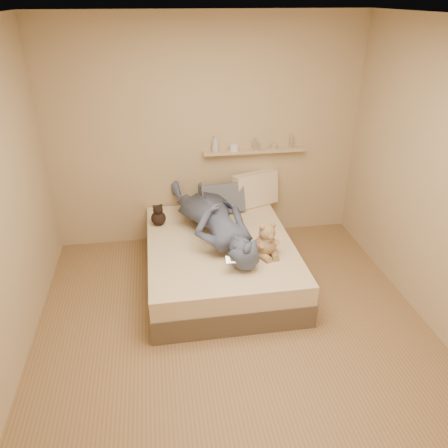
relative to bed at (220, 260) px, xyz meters
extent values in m
plane|color=olive|center=(0.00, -0.93, -0.22)|extent=(3.80, 3.80, 0.00)
plane|color=silver|center=(0.00, -0.93, 2.38)|extent=(3.80, 3.80, 0.00)
plane|color=tan|center=(0.00, 0.97, 1.08)|extent=(3.60, 0.00, 3.60)
plane|color=tan|center=(0.00, -2.83, 1.08)|extent=(3.60, 0.00, 3.60)
cube|color=brown|center=(0.00, 0.00, -0.10)|extent=(1.50, 1.90, 0.25)
cube|color=beige|center=(0.00, 0.00, 0.13)|extent=(1.48, 1.88, 0.20)
cube|color=silver|center=(0.05, -0.60, 0.37)|extent=(0.17, 0.07, 0.06)
cube|color=black|center=(0.05, -0.60, 0.39)|extent=(0.09, 0.04, 0.03)
sphere|color=#A28559|center=(0.41, -0.32, 0.33)|extent=(0.22, 0.22, 0.22)
sphere|color=tan|center=(0.41, -0.34, 0.48)|extent=(0.16, 0.16, 0.16)
sphere|color=tan|center=(0.36, -0.35, 0.55)|extent=(0.06, 0.06, 0.06)
sphere|color=tan|center=(0.47, -0.33, 0.55)|extent=(0.06, 0.06, 0.06)
sphere|color=olive|center=(0.43, -0.41, 0.47)|extent=(0.07, 0.07, 0.07)
cylinder|color=#A47A57|center=(0.32, -0.37, 0.35)|extent=(0.12, 0.15, 0.12)
cylinder|color=#A97B5A|center=(0.51, -0.33, 0.35)|extent=(0.07, 0.15, 0.12)
cylinder|color=#A78459|center=(0.38, -0.42, 0.26)|extent=(0.12, 0.16, 0.07)
cylinder|color=olive|center=(0.48, -0.40, 0.26)|extent=(0.07, 0.14, 0.07)
cylinder|color=beige|center=(0.41, -0.34, 0.41)|extent=(0.13, 0.13, 0.02)
sphere|color=black|center=(-0.61, 0.47, 0.31)|extent=(0.16, 0.16, 0.16)
sphere|color=black|center=(-0.61, 0.47, 0.41)|extent=(0.11, 0.11, 0.11)
sphere|color=black|center=(-0.65, 0.46, 0.46)|extent=(0.04, 0.04, 0.04)
sphere|color=black|center=(-0.58, 0.47, 0.46)|extent=(0.04, 0.04, 0.04)
cube|color=beige|center=(0.56, 0.83, 0.43)|extent=(0.59, 0.37, 0.41)
cube|color=#565D68|center=(0.14, 0.69, 0.40)|extent=(0.52, 0.30, 0.37)
imported|color=#43486A|center=(-0.04, 0.15, 0.43)|extent=(1.02, 1.80, 0.41)
cube|color=tan|center=(0.55, 0.91, 0.88)|extent=(1.20, 0.12, 0.03)
imported|color=#BABDC3|center=(0.09, 0.91, 0.99)|extent=(0.08, 0.08, 0.19)
cylinder|color=white|center=(0.31, 0.91, 0.93)|extent=(0.10, 0.10, 0.07)
imported|color=silver|center=(0.57, 0.91, 0.96)|extent=(0.07, 0.07, 0.14)
cylinder|color=#B5AB9B|center=(0.79, 0.91, 0.92)|extent=(0.07, 0.07, 0.06)
cylinder|color=white|center=(0.99, 0.91, 0.97)|extent=(0.04, 0.04, 0.16)
camera|label=1|loc=(-0.58, -3.89, 2.51)|focal=35.00mm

